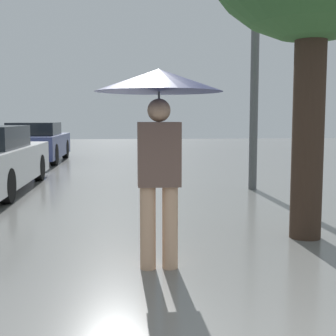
% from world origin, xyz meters
% --- Properties ---
extents(pedestrian, '(1.15, 1.15, 1.83)m').
position_xyz_m(pedestrian, '(-0.10, 3.14, 1.50)').
color(pedestrian, tan).
rests_on(pedestrian, ground_plane).
extents(parked_car_farthest, '(1.66, 4.12, 1.25)m').
position_xyz_m(parked_car_farthest, '(-3.26, 14.12, 0.60)').
color(parked_car_farthest, navy).
rests_on(parked_car_farthest, ground_plane).
extents(street_lamp, '(0.33, 0.33, 4.90)m').
position_xyz_m(street_lamp, '(2.07, 7.83, 2.89)').
color(street_lamp, '#515456').
rests_on(street_lamp, ground_plane).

